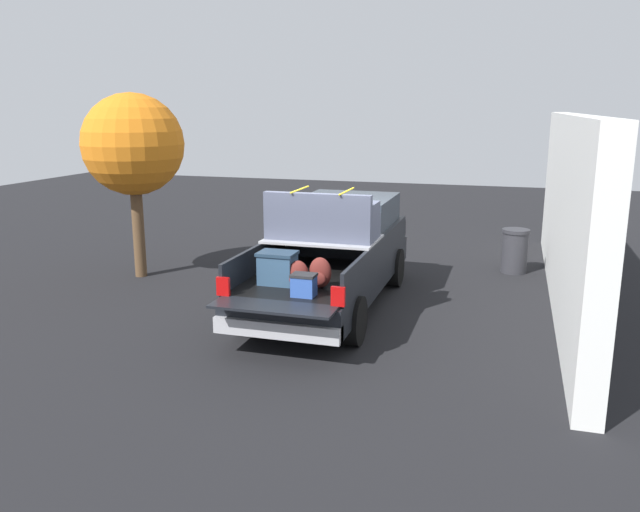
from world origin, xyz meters
TOP-DOWN VIEW (x-y plane):
  - ground_plane at (0.00, 0.00)m, footprint 40.00×40.00m
  - pickup_truck at (0.36, 0.00)m, footprint 6.05×2.06m
  - building_facade at (1.76, -4.12)m, footprint 10.81×0.36m
  - tree_background at (0.93, 4.57)m, footprint 2.13×2.13m
  - trash_can at (3.64, -3.24)m, footprint 0.60×0.60m

SIDE VIEW (x-z plane):
  - ground_plane at x=0.00m, z-range 0.00..0.00m
  - trash_can at x=3.64m, z-range 0.01..0.99m
  - pickup_truck at x=0.36m, z-range -0.15..2.07m
  - building_facade at x=1.76m, z-range 0.00..3.48m
  - tree_background at x=0.93m, z-range 0.87..4.78m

